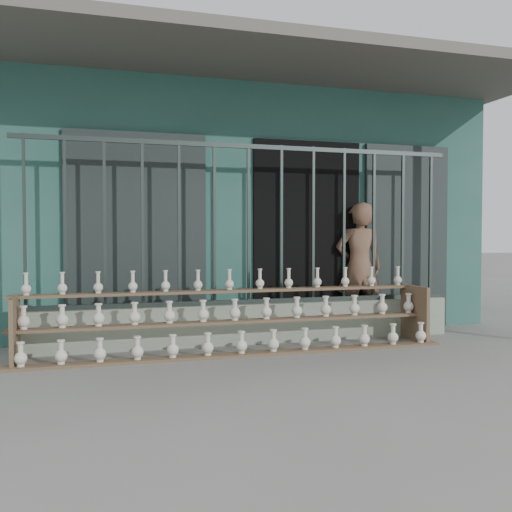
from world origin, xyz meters
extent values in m
plane|color=slate|center=(0.00, 0.00, 0.00)|extent=(60.00, 60.00, 0.00)
cube|color=#29574E|center=(0.00, 4.30, 1.60)|extent=(7.00, 5.00, 3.20)
cube|color=black|center=(0.90, 1.82, 1.20)|extent=(1.40, 0.12, 2.40)
cube|color=black|center=(-1.20, 1.78, 1.20)|extent=(1.60, 0.08, 2.40)
cube|color=black|center=(2.30, 1.78, 1.20)|extent=(1.20, 0.08, 2.40)
cube|color=#59544C|center=(0.00, 1.20, 3.15)|extent=(7.40, 2.00, 0.12)
cube|color=gray|center=(0.00, 1.30, 0.23)|extent=(5.00, 0.20, 0.45)
cube|color=#283330|center=(-2.35, 1.30, 1.35)|extent=(0.03, 0.03, 1.80)
cube|color=#283330|center=(-1.96, 1.30, 1.35)|extent=(0.03, 0.03, 1.80)
cube|color=#283330|center=(-1.57, 1.30, 1.35)|extent=(0.03, 0.03, 1.80)
cube|color=#283330|center=(-1.18, 1.30, 1.35)|extent=(0.03, 0.03, 1.80)
cube|color=#283330|center=(-0.78, 1.30, 1.35)|extent=(0.03, 0.03, 1.80)
cube|color=#283330|center=(-0.39, 1.30, 1.35)|extent=(0.03, 0.03, 1.80)
cube|color=#283330|center=(0.00, 1.30, 1.35)|extent=(0.03, 0.03, 1.80)
cube|color=#283330|center=(0.39, 1.30, 1.35)|extent=(0.03, 0.03, 1.80)
cube|color=#283330|center=(0.78, 1.30, 1.35)|extent=(0.03, 0.03, 1.80)
cube|color=#283330|center=(1.17, 1.30, 1.35)|extent=(0.03, 0.03, 1.80)
cube|color=#283330|center=(1.57, 1.30, 1.35)|extent=(0.03, 0.03, 1.80)
cube|color=#283330|center=(1.96, 1.30, 1.35)|extent=(0.03, 0.03, 1.80)
cube|color=#283330|center=(2.35, 1.30, 1.35)|extent=(0.03, 0.03, 1.80)
cube|color=#283330|center=(0.00, 1.30, 2.22)|extent=(5.00, 0.04, 0.05)
cube|color=#283330|center=(0.00, 1.30, 0.47)|extent=(5.00, 0.04, 0.05)
cube|color=brown|center=(-0.26, 0.65, 0.01)|extent=(4.50, 0.18, 0.03)
cube|color=brown|center=(-0.26, 0.90, 0.32)|extent=(4.50, 0.18, 0.03)
cube|color=brown|center=(-0.26, 1.15, 0.61)|extent=(4.50, 0.18, 0.03)
cube|color=brown|center=(-2.41, 0.90, 0.32)|extent=(0.04, 0.55, 0.64)
cube|color=brown|center=(1.89, 0.90, 0.32)|extent=(0.04, 0.55, 0.64)
imported|color=brown|center=(1.55, 1.64, 0.82)|extent=(0.66, 0.49, 1.64)
camera|label=1|loc=(-1.74, -4.88, 1.21)|focal=40.00mm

